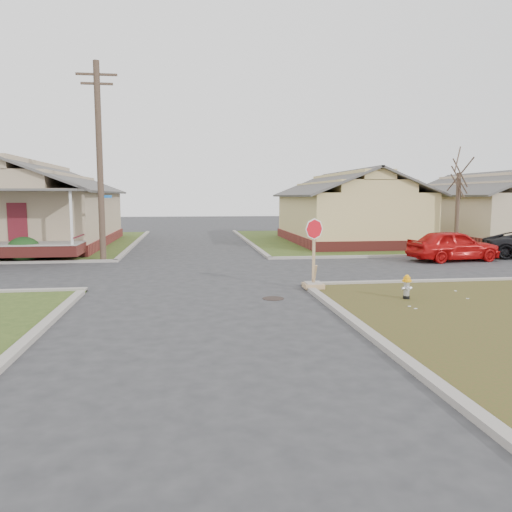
{
  "coord_description": "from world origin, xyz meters",
  "views": [
    {
      "loc": [
        -0.27,
        -14.82,
        3.03
      ],
      "look_at": [
        1.89,
        1.0,
        1.1
      ],
      "focal_mm": 35.0,
      "sensor_mm": 36.0,
      "label": 1
    }
  ],
  "objects": [
    {
      "name": "verge_far_right",
      "position": [
        22.0,
        18.0,
        0.03
      ],
      "size": [
        37.0,
        19.0,
        0.05
      ],
      "primitive_type": "cube",
      "color": "#304518",
      "rests_on": "ground"
    },
    {
      "name": "red_sedan",
      "position": [
        12.01,
        6.92,
        0.73
      ],
      "size": [
        4.43,
        2.19,
        1.45
      ],
      "primitive_type": "imported",
      "rotation": [
        0.0,
        0.0,
        1.69
      ],
      "color": "#BA0D0D",
      "rests_on": "ground"
    },
    {
      "name": "side_house_tan",
      "position": [
        20.0,
        16.5,
        2.19
      ],
      "size": [
        7.6,
        11.6,
        4.7
      ],
      "color": "maroon",
      "rests_on": "ground"
    },
    {
      "name": "ground",
      "position": [
        0.0,
        0.0,
        0.0
      ],
      "size": [
        120.0,
        120.0,
        0.0
      ],
      "primitive_type": "plane",
      "color": "#292A2C",
      "rests_on": "ground"
    },
    {
      "name": "tree_mid_right",
      "position": [
        14.0,
        10.2,
        2.15
      ],
      "size": [
        0.22,
        0.22,
        4.2
      ],
      "primitive_type": "cylinder",
      "color": "#3B2C22",
      "rests_on": "verge_far_right"
    },
    {
      "name": "side_house_yellow",
      "position": [
        10.0,
        16.5,
        2.19
      ],
      "size": [
        7.6,
        11.6,
        4.7
      ],
      "color": "maroon",
      "rests_on": "ground"
    },
    {
      "name": "utility_pole",
      "position": [
        -4.2,
        8.9,
        4.66
      ],
      "size": [
        1.8,
        0.28,
        9.0
      ],
      "color": "#3B2C22",
      "rests_on": "ground"
    },
    {
      "name": "fire_hydrant",
      "position": [
        6.0,
        -1.26,
        0.44
      ],
      "size": [
        0.27,
        0.27,
        0.71
      ],
      "rotation": [
        0.0,
        0.0,
        0.1
      ],
      "color": "black",
      "rests_on": "ground"
    },
    {
      "name": "stop_sign",
      "position": [
        3.74,
        0.76,
        0.54
      ],
      "size": [
        0.64,
        0.63,
        2.27
      ],
      "rotation": [
        0.0,
        0.0,
        -0.01
      ],
      "color": "#9E7956",
      "rests_on": "ground"
    },
    {
      "name": "curbs",
      "position": [
        0.0,
        5.0,
        0.0
      ],
      "size": [
        80.0,
        40.0,
        0.12
      ],
      "primitive_type": null,
      "color": "gray",
      "rests_on": "ground"
    },
    {
      "name": "hedge_right",
      "position": [
        -7.73,
        9.05,
        0.61
      ],
      "size": [
        1.46,
        1.2,
        1.12
      ],
      "primitive_type": "ellipsoid",
      "color": "black",
      "rests_on": "verge_far_left"
    },
    {
      "name": "corner_house",
      "position": [
        -10.0,
        16.68,
        2.28
      ],
      "size": [
        10.1,
        15.5,
        5.3
      ],
      "color": "maroon",
      "rests_on": "ground"
    },
    {
      "name": "manhole",
      "position": [
        2.2,
        -0.5,
        0.01
      ],
      "size": [
        0.64,
        0.64,
        0.01
      ],
      "primitive_type": "cylinder",
      "color": "black",
      "rests_on": "ground"
    }
  ]
}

